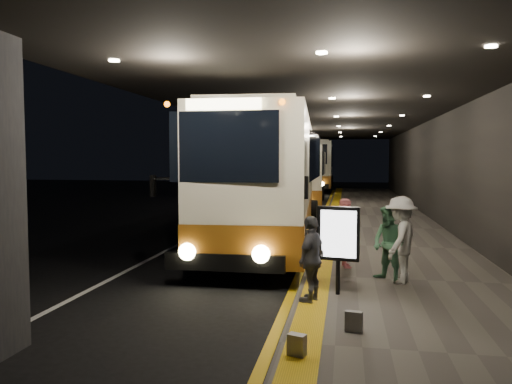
% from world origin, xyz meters
% --- Properties ---
extents(ground, '(90.00, 90.00, 0.00)m').
position_xyz_m(ground, '(0.00, 0.00, 0.00)').
color(ground, black).
extents(lane_line_white, '(0.12, 50.00, 0.01)m').
position_xyz_m(lane_line_white, '(-1.80, 5.00, 0.01)').
color(lane_line_white, silver).
rests_on(lane_line_white, ground).
extents(kerb_stripe_yellow, '(0.18, 50.00, 0.01)m').
position_xyz_m(kerb_stripe_yellow, '(2.35, 5.00, 0.01)').
color(kerb_stripe_yellow, gold).
rests_on(kerb_stripe_yellow, ground).
extents(sidewalk, '(4.50, 50.00, 0.15)m').
position_xyz_m(sidewalk, '(4.75, 5.00, 0.07)').
color(sidewalk, '#514C44').
rests_on(sidewalk, ground).
extents(tactile_strip, '(0.50, 50.00, 0.01)m').
position_xyz_m(tactile_strip, '(2.85, 5.00, 0.16)').
color(tactile_strip, gold).
rests_on(tactile_strip, sidewalk).
extents(terminal_wall, '(0.10, 50.00, 6.00)m').
position_xyz_m(terminal_wall, '(7.00, 5.00, 3.00)').
color(terminal_wall, black).
rests_on(terminal_wall, ground).
extents(support_columns, '(0.80, 24.80, 4.40)m').
position_xyz_m(support_columns, '(-1.50, 4.00, 2.20)').
color(support_columns, black).
rests_on(support_columns, ground).
extents(canopy, '(9.00, 50.00, 0.40)m').
position_xyz_m(canopy, '(2.50, 5.00, 4.60)').
color(canopy, black).
rests_on(canopy, support_columns).
extents(coach_main, '(3.29, 12.75, 3.94)m').
position_xyz_m(coach_main, '(0.94, 2.10, 1.89)').
color(coach_main, '#EAE3C4').
rests_on(coach_main, ground).
extents(coach_second, '(2.86, 11.04, 3.43)m').
position_xyz_m(coach_second, '(0.84, 15.47, 1.65)').
color(coach_second, '#EAE3C4').
rests_on(coach_second, ground).
extents(coach_third, '(2.99, 13.07, 4.09)m').
position_xyz_m(coach_third, '(0.79, 30.65, 1.97)').
color(coach_third, '#EAE3C4').
rests_on(coach_third, ground).
extents(passenger_boarding, '(0.52, 0.67, 1.63)m').
position_xyz_m(passenger_boarding, '(3.42, -2.13, 0.96)').
color(passenger_boarding, '#D5636D').
rests_on(passenger_boarding, sidewalk).
extents(passenger_waiting_green, '(0.88, 0.89, 1.59)m').
position_xyz_m(passenger_waiting_green, '(4.30, -3.41, 0.95)').
color(passenger_waiting_green, '#447B55').
rests_on(passenger_waiting_green, sidewalk).
extents(passenger_waiting_white, '(0.94, 1.28, 1.80)m').
position_xyz_m(passenger_waiting_white, '(4.53, -3.46, 1.05)').
color(passenger_waiting_white, beige).
rests_on(passenger_waiting_white, sidewalk).
extents(passenger_waiting_grey, '(0.75, 1.02, 1.55)m').
position_xyz_m(passenger_waiting_grey, '(2.81, -5.18, 0.93)').
color(passenger_waiting_grey, '#434347').
rests_on(passenger_waiting_grey, sidewalk).
extents(bag_polka, '(0.27, 0.15, 0.31)m').
position_xyz_m(bag_polka, '(3.54, -6.64, 0.30)').
color(bag_polka, black).
rests_on(bag_polka, sidewalk).
extents(bag_plain, '(0.27, 0.21, 0.29)m').
position_xyz_m(bag_plain, '(2.80, -7.71, 0.30)').
color(bag_plain, beige).
rests_on(bag_plain, sidewalk).
extents(info_sign, '(0.79, 0.24, 1.67)m').
position_xyz_m(info_sign, '(3.27, -4.61, 1.27)').
color(info_sign, black).
rests_on(info_sign, sidewalk).
extents(stanchion_post, '(0.05, 0.05, 1.05)m').
position_xyz_m(stanchion_post, '(2.77, -2.60, 0.67)').
color(stanchion_post, black).
rests_on(stanchion_post, sidewalk).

